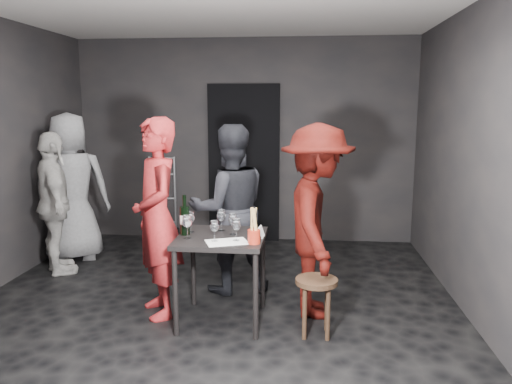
# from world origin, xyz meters

# --- Properties ---
(floor) EXTENTS (4.50, 5.00, 0.02)m
(floor) POSITION_xyz_m (0.00, 0.00, 0.00)
(floor) COLOR black
(floor) RESTS_ON ground
(wall_back) EXTENTS (4.50, 0.04, 2.70)m
(wall_back) POSITION_xyz_m (0.00, 2.50, 1.35)
(wall_back) COLOR black
(wall_back) RESTS_ON ground
(wall_front) EXTENTS (4.50, 0.04, 2.70)m
(wall_front) POSITION_xyz_m (0.00, -2.50, 1.35)
(wall_front) COLOR black
(wall_front) RESTS_ON ground
(wall_right) EXTENTS (0.04, 5.00, 2.70)m
(wall_right) POSITION_xyz_m (2.25, 0.00, 1.35)
(wall_right) COLOR black
(wall_right) RESTS_ON ground
(doorway) EXTENTS (0.95, 0.10, 2.10)m
(doorway) POSITION_xyz_m (0.00, 2.44, 1.05)
(doorway) COLOR black
(doorway) RESTS_ON ground
(wallbox_upper) EXTENTS (0.12, 0.06, 0.12)m
(wallbox_upper) POSITION_xyz_m (0.85, 2.45, 1.45)
(wallbox_upper) COLOR #B7B7B2
(wallbox_upper) RESTS_ON wall_back
(wallbox_lower) EXTENTS (0.10, 0.06, 0.14)m
(wallbox_lower) POSITION_xyz_m (1.05, 2.45, 1.40)
(wallbox_lower) COLOR #B7B7B2
(wallbox_lower) RESTS_ON wall_back
(hand_truck) EXTENTS (0.38, 0.33, 1.14)m
(hand_truck) POSITION_xyz_m (-1.11, 2.32, 0.21)
(hand_truck) COLOR #B2B2B7
(hand_truck) RESTS_ON floor
(tasting_table) EXTENTS (0.72, 0.72, 0.75)m
(tasting_table) POSITION_xyz_m (0.13, -0.19, 0.65)
(tasting_table) COLOR black
(tasting_table) RESTS_ON floor
(stool) EXTENTS (0.34, 0.34, 0.47)m
(stool) POSITION_xyz_m (0.93, -0.38, 0.37)
(stool) COLOR #342619
(stool) RESTS_ON floor
(server_red) EXTENTS (0.77, 0.87, 2.00)m
(server_red) POSITION_xyz_m (-0.44, -0.09, 1.00)
(server_red) COLOR #A52021
(server_red) RESTS_ON floor
(woman_black) EXTENTS (0.99, 0.76, 1.81)m
(woman_black) POSITION_xyz_m (0.09, 0.54, 0.91)
(woman_black) COLOR black
(woman_black) RESTS_ON floor
(man_maroon) EXTENTS (0.61, 1.24, 1.88)m
(man_maroon) POSITION_xyz_m (0.93, 0.05, 0.94)
(man_maroon) COLOR #350805
(man_maroon) RESTS_ON floor
(bystander_cream) EXTENTS (0.91, 1.03, 1.61)m
(bystander_cream) POSITION_xyz_m (-1.87, 0.85, 0.80)
(bystander_cream) COLOR #BAB6B1
(bystander_cream) RESTS_ON floor
(bystander_grey) EXTENTS (1.12, 0.85, 2.03)m
(bystander_grey) POSITION_xyz_m (-1.91, 1.35, 1.02)
(bystander_grey) COLOR slate
(bystander_grey) RESTS_ON floor
(tasting_mat) EXTENTS (0.38, 0.32, 0.00)m
(tasting_mat) POSITION_xyz_m (0.21, -0.38, 0.75)
(tasting_mat) COLOR white
(tasting_mat) RESTS_ON tasting_table
(wine_glass_a) EXTENTS (0.10, 0.10, 0.21)m
(wine_glass_a) POSITION_xyz_m (-0.13, -0.30, 0.86)
(wine_glass_a) COLOR white
(wine_glass_a) RESTS_ON tasting_table
(wine_glass_b) EXTENTS (0.08, 0.08, 0.20)m
(wine_glass_b) POSITION_xyz_m (-0.15, -0.10, 0.85)
(wine_glass_b) COLOR white
(wine_glass_b) RESTS_ON tasting_table
(wine_glass_c) EXTENTS (0.08, 0.08, 0.21)m
(wine_glass_c) POSITION_xyz_m (0.11, -0.02, 0.85)
(wine_glass_c) COLOR white
(wine_glass_c) RESTS_ON tasting_table
(wine_glass_d) EXTENTS (0.08, 0.08, 0.19)m
(wine_glass_d) POSITION_xyz_m (0.11, -0.37, 0.84)
(wine_glass_d) COLOR white
(wine_glass_d) RESTS_ON tasting_table
(wine_glass_e) EXTENTS (0.10, 0.10, 0.20)m
(wine_glass_e) POSITION_xyz_m (0.28, -0.33, 0.85)
(wine_glass_e) COLOR white
(wine_glass_e) RESTS_ON tasting_table
(wine_glass_f) EXTENTS (0.10, 0.10, 0.20)m
(wine_glass_f) POSITION_xyz_m (0.22, -0.14, 0.85)
(wine_glass_f) COLOR white
(wine_glass_f) RESTS_ON tasting_table
(wine_bottle) EXTENTS (0.08, 0.08, 0.34)m
(wine_bottle) POSITION_xyz_m (-0.18, -0.18, 0.88)
(wine_bottle) COLOR black
(wine_bottle) RESTS_ON tasting_table
(breadstick_cup) EXTENTS (0.10, 0.10, 0.31)m
(breadstick_cup) POSITION_xyz_m (0.43, -0.39, 0.89)
(breadstick_cup) COLOR #9E2414
(breadstick_cup) RESTS_ON tasting_table
(reserved_card) EXTENTS (0.09, 0.13, 0.09)m
(reserved_card) POSITION_xyz_m (0.44, -0.21, 0.80)
(reserved_card) COLOR white
(reserved_card) RESTS_ON tasting_table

